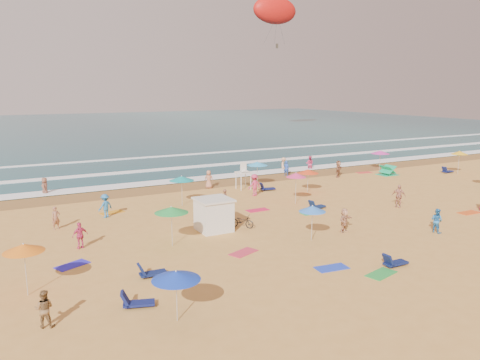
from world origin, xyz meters
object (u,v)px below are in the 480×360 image
cabana (214,215)px  lifeguard_stand (243,178)px  parasail (275,10)px  bicycle (242,221)px

cabana → lifeguard_stand: size_ratio=0.95×
lifeguard_stand → parasail: size_ratio=0.21×
bicycle → parasail: 73.36m
lifeguard_stand → parasail: (32.71, 47.01, 23.50)m
lifeguard_stand → parasail: 61.91m
bicycle → lifeguard_stand: lifeguard_stand is taller
bicycle → lifeguard_stand: (5.84, 10.55, 0.61)m
cabana → bicycle: cabana is taller
cabana → bicycle: 2.00m
lifeguard_stand → bicycle: bearing=-119.0°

